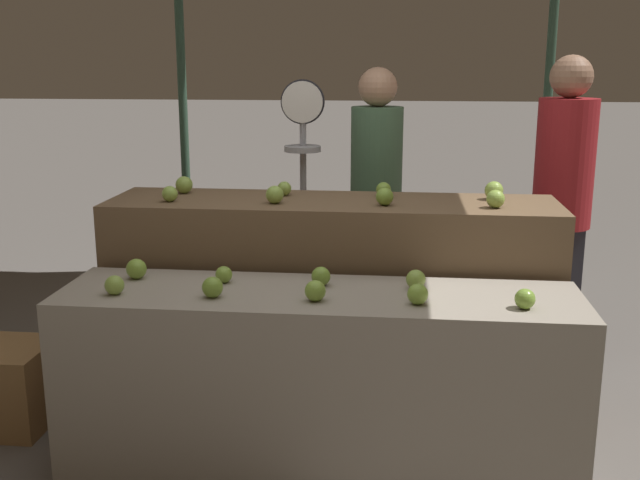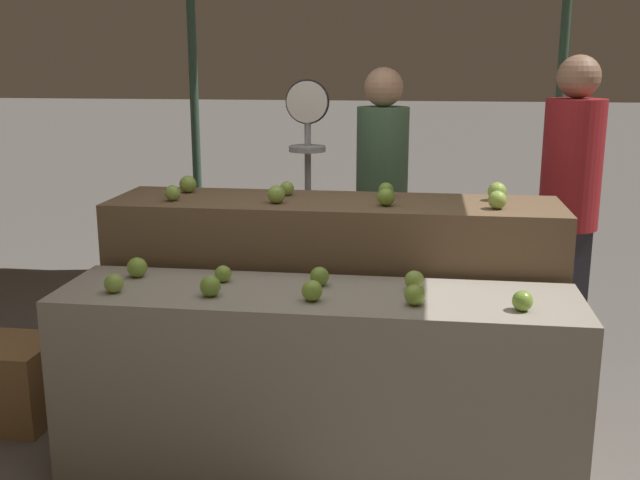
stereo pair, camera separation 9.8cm
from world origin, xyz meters
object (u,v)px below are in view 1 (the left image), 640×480
(produce_scale, at_px, (303,167))
(person_vendor_at_scale, at_px, (376,189))
(person_customer_left, at_px, (563,189))
(wooden_crate_side, at_px, (8,386))

(produce_scale, distance_m, person_vendor_at_scale, 0.52)
(person_vendor_at_scale, relative_size, person_customer_left, 0.96)
(produce_scale, xyz_separation_m, person_customer_left, (1.44, 0.21, -0.13))
(produce_scale, height_order, wooden_crate_side, produce_scale)
(person_customer_left, bearing_deg, wooden_crate_side, 7.27)
(produce_scale, distance_m, person_customer_left, 1.46)
(produce_scale, xyz_separation_m, wooden_crate_side, (-1.33, -0.88, -0.96))
(produce_scale, bearing_deg, wooden_crate_side, -146.42)
(person_customer_left, bearing_deg, person_vendor_at_scale, -19.19)
(produce_scale, bearing_deg, person_customer_left, 8.13)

